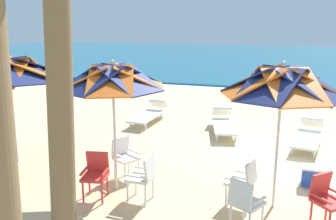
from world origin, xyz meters
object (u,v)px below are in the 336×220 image
plastic_chair_5 (96,173)px  beach_umbrella_2 (9,70)px  plastic_chair_4 (124,155)px  cooler_box (315,176)px  palm_tree_3 (57,20)px  plastic_chair_2 (244,180)px  plastic_chair_3 (144,175)px  beach_umbrella_1 (113,78)px  beachgoer_seated (316,90)px  plastic_chair_0 (326,197)px  beach_umbrella_0 (282,84)px  sun_lounger_3 (149,114)px  sun_lounger_2 (224,123)px  sun_lounger_1 (308,136)px  plastic_chair_1 (245,201)px

plastic_chair_5 → beach_umbrella_2: size_ratio=0.34×
plastic_chair_4 → cooler_box: 3.89m
plastic_chair_4 → palm_tree_3: palm_tree_3 is taller
plastic_chair_2 → plastic_chair_3: 1.79m
beach_umbrella_1 → plastic_chair_4: bearing=98.8°
beach_umbrella_1 → beachgoer_seated: size_ratio=2.75×
plastic_chair_4 → plastic_chair_0: bearing=-10.1°
plastic_chair_2 → cooler_box: (1.27, 1.29, -0.30)m
beach_umbrella_2 → beachgoer_seated: (7.20, 10.73, -1.88)m
cooler_box → beach_umbrella_0: bearing=-123.2°
plastic_chair_2 → palm_tree_3: (-2.18, -2.04, 2.72)m
beach_umbrella_1 → plastic_chair_5: beach_umbrella_1 is taller
sun_lounger_3 → plastic_chair_5: bearing=-79.2°
beach_umbrella_0 → beach_umbrella_1: (-2.95, -0.26, -0.02)m
palm_tree_3 → beachgoer_seated: 14.14m
sun_lounger_2 → sun_lounger_1: bearing=-12.4°
beach_umbrella_0 → plastic_chair_4: bearing=174.1°
sun_lounger_1 → sun_lounger_3: bearing=169.8°
plastic_chair_3 → palm_tree_3: size_ratio=0.16×
beach_umbrella_2 → palm_tree_3: bearing=-38.6°
sun_lounger_1 → sun_lounger_2: same height
beach_umbrella_2 → cooler_box: beach_umbrella_2 is taller
plastic_chair_0 → sun_lounger_2: bearing=117.9°
beach_umbrella_2 → beachgoer_seated: 13.06m
plastic_chair_4 → plastic_chair_5: same height
plastic_chair_5 → sun_lounger_3: plastic_chair_5 is taller
beach_umbrella_2 → palm_tree_3: palm_tree_3 is taller
sun_lounger_2 → beachgoer_seated: bearing=66.4°
beach_umbrella_1 → plastic_chair_3: beach_umbrella_1 is taller
beachgoer_seated → palm_tree_3: bearing=-107.2°
sun_lounger_2 → cooler_box: (2.35, -3.04, -0.08)m
sun_lounger_2 → cooler_box: sun_lounger_2 is taller
plastic_chair_3 → sun_lounger_3: plastic_chair_3 is taller
plastic_chair_2 → beach_umbrella_2: size_ratio=0.34×
plastic_chair_5 → plastic_chair_4: bearing=83.7°
beach_umbrella_1 → plastic_chair_3: 1.86m
plastic_chair_4 → palm_tree_3: size_ratio=0.16×
plastic_chair_3 → sun_lounger_3: bearing=110.3°
plastic_chair_5 → sun_lounger_1: plastic_chair_5 is taller
beach_umbrella_1 → plastic_chair_5: (-0.20, -0.42, -1.70)m
beach_umbrella_0 → beach_umbrella_1: 2.96m
beach_umbrella_0 → beachgoer_seated: beach_umbrella_0 is taller
sun_lounger_3 → plastic_chair_4: bearing=-75.4°
plastic_chair_4 → sun_lounger_2: 4.13m
plastic_chair_1 → beach_umbrella_2: size_ratio=0.34×
plastic_chair_0 → sun_lounger_3: plastic_chair_0 is taller
plastic_chair_0 → plastic_chair_3: 3.07m
plastic_chair_3 → sun_lounger_1: plastic_chair_3 is taller
plastic_chair_4 → beach_umbrella_2: beach_umbrella_2 is taller
palm_tree_3 → beach_umbrella_0: bearing=38.9°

